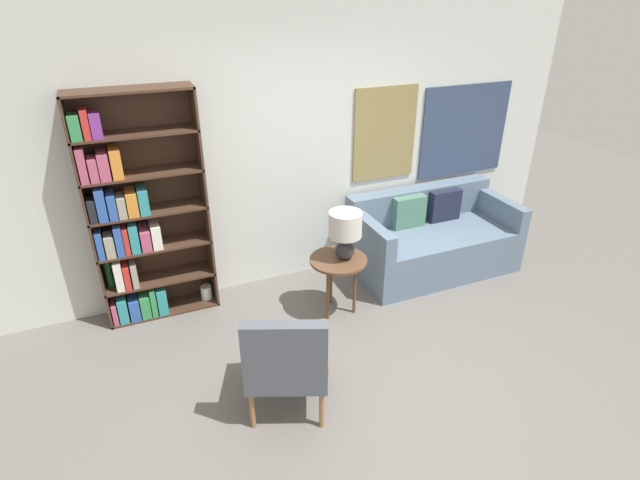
% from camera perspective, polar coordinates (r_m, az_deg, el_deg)
% --- Properties ---
extents(ground_plane, '(14.00, 14.00, 0.00)m').
position_cam_1_polar(ground_plane, '(3.94, 6.29, -18.00)').
color(ground_plane, '#66605B').
extents(wall_back, '(6.40, 0.08, 2.70)m').
position_cam_1_polar(wall_back, '(4.86, -3.93, 10.09)').
color(wall_back, silver).
rests_on(wall_back, ground_plane).
extents(bookshelf, '(0.99, 0.30, 2.07)m').
position_cam_1_polar(bookshelf, '(4.60, -20.35, 2.01)').
color(bookshelf, '#422B1E').
rests_on(bookshelf, ground_plane).
extents(armchair, '(0.76, 0.79, 0.88)m').
position_cam_1_polar(armchair, '(3.54, -3.85, -13.29)').
color(armchair, olive).
rests_on(armchair, ground_plane).
extents(couch, '(1.71, 0.88, 0.83)m').
position_cam_1_polar(couch, '(5.51, 12.57, 0.05)').
color(couch, slate).
rests_on(couch, ground_plane).
extents(side_table, '(0.52, 0.52, 0.57)m').
position_cam_1_polar(side_table, '(4.54, 2.10, -2.85)').
color(side_table, brown).
rests_on(side_table, ground_plane).
extents(table_lamp, '(0.30, 0.30, 0.45)m').
position_cam_1_polar(table_lamp, '(4.39, 2.90, 1.16)').
color(table_lamp, '#2D2D33').
rests_on(table_lamp, side_table).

